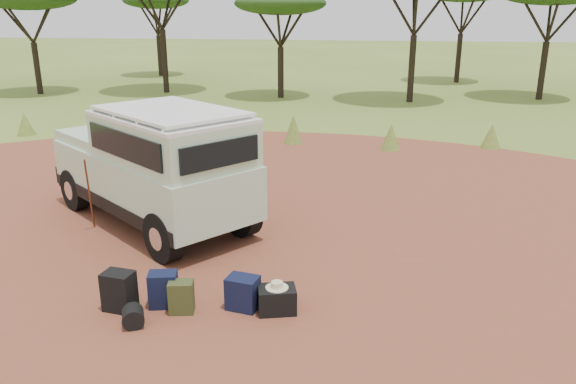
# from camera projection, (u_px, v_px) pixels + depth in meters

# --- Properties ---
(ground) EXTENTS (140.00, 140.00, 0.00)m
(ground) POSITION_uv_depth(u_px,v_px,m) (216.00, 262.00, 9.36)
(ground) COLOR #5A6F27
(ground) RESTS_ON ground
(dirt_clearing) EXTENTS (23.00, 23.00, 0.01)m
(dirt_clearing) POSITION_uv_depth(u_px,v_px,m) (216.00, 262.00, 9.36)
(dirt_clearing) COLOR brown
(dirt_clearing) RESTS_ON ground
(grass_fringe) EXTENTS (36.60, 1.60, 0.90)m
(grass_fringe) POSITION_uv_depth(u_px,v_px,m) (296.00, 132.00, 17.36)
(grass_fringe) COLOR #5A6F27
(grass_fringe) RESTS_ON ground
(safari_vehicle) EXTENTS (4.92, 4.44, 2.35)m
(safari_vehicle) POSITION_uv_depth(u_px,v_px,m) (155.00, 168.00, 10.69)
(safari_vehicle) COLOR #B8D7B8
(safari_vehicle) RESTS_ON ground
(walking_staff) EXTENTS (0.20, 0.41, 1.46)m
(walking_staff) POSITION_uv_depth(u_px,v_px,m) (90.00, 195.00, 10.43)
(walking_staff) COLOR brown
(walking_staff) RESTS_ON ground
(backpack_black) EXTENTS (0.45, 0.36, 0.57)m
(backpack_black) POSITION_uv_depth(u_px,v_px,m) (119.00, 291.00, 7.79)
(backpack_black) COLOR black
(backpack_black) RESTS_ON ground
(backpack_navy) EXTENTS (0.45, 0.36, 0.52)m
(backpack_navy) POSITION_uv_depth(u_px,v_px,m) (163.00, 290.00, 7.89)
(backpack_navy) COLOR #111935
(backpack_navy) RESTS_ON ground
(backpack_olive) EXTENTS (0.38, 0.30, 0.47)m
(backpack_olive) POSITION_uv_depth(u_px,v_px,m) (181.00, 297.00, 7.74)
(backpack_olive) COLOR #39431E
(backpack_olive) RESTS_ON ground
(duffel_navy) EXTENTS (0.48, 0.40, 0.48)m
(duffel_navy) POSITION_uv_depth(u_px,v_px,m) (243.00, 293.00, 7.83)
(duffel_navy) COLOR #111935
(duffel_navy) RESTS_ON ground
(hard_case) EXTENTS (0.60, 0.49, 0.37)m
(hard_case) POSITION_uv_depth(u_px,v_px,m) (277.00, 300.00, 7.77)
(hard_case) COLOR black
(hard_case) RESTS_ON ground
(stuff_sack) EXTENTS (0.38, 0.38, 0.29)m
(stuff_sack) POSITION_uv_depth(u_px,v_px,m) (133.00, 317.00, 7.42)
(stuff_sack) COLOR black
(stuff_sack) RESTS_ON ground
(safari_hat) EXTENTS (0.32, 0.32, 0.09)m
(safari_hat) POSITION_uv_depth(u_px,v_px,m) (277.00, 286.00, 7.70)
(safari_hat) COLOR beige
(safari_hat) RESTS_ON hard_case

